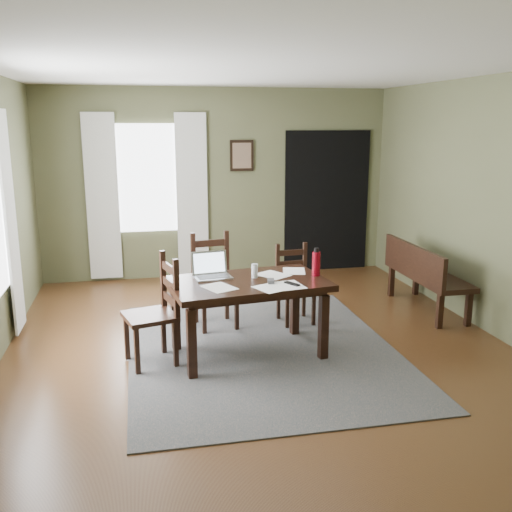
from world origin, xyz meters
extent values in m
cube|color=#492C16|center=(0.00, 0.00, -0.01)|extent=(5.00, 6.00, 0.01)
cube|color=#585B3B|center=(0.00, 3.00, 1.35)|extent=(5.00, 0.02, 2.70)
cube|color=#585B3B|center=(0.00, -3.00, 1.35)|extent=(5.00, 0.02, 2.70)
cube|color=#585B3B|center=(2.50, 0.00, 1.35)|extent=(0.02, 6.00, 2.70)
cube|color=white|center=(0.00, 0.00, 2.70)|extent=(5.00, 6.00, 0.02)
cube|color=#3F3F3F|center=(0.00, 0.00, 0.01)|extent=(2.60, 3.20, 0.01)
cube|color=black|center=(-0.15, -0.06, 0.72)|extent=(1.58, 1.07, 0.06)
cube|color=black|center=(-0.15, -0.06, 0.67)|extent=(1.40, 0.90, 0.05)
cube|color=black|center=(-0.74, -0.48, 0.33)|extent=(0.09, 0.09, 0.63)
cube|color=black|center=(-0.83, 0.20, 0.33)|extent=(0.09, 0.09, 0.63)
cube|color=black|center=(0.53, -0.31, 0.33)|extent=(0.09, 0.09, 0.63)
cube|color=black|center=(0.43, 0.37, 0.33)|extent=(0.09, 0.09, 0.63)
cube|color=black|center=(-1.09, -0.09, 0.47)|extent=(0.55, 0.55, 0.04)
cube|color=black|center=(-1.31, 0.04, 0.23)|extent=(0.05, 0.05, 0.44)
cube|color=black|center=(-0.96, 0.13, 0.23)|extent=(0.05, 0.05, 0.44)
cube|color=black|center=(-1.21, -0.31, 0.23)|extent=(0.05, 0.05, 0.44)
cube|color=black|center=(-0.86, -0.22, 0.23)|extent=(0.05, 0.05, 0.44)
cube|color=black|center=(-0.94, 0.15, 0.76)|extent=(0.06, 0.06, 0.55)
cube|color=black|center=(-0.84, -0.22, 0.76)|extent=(0.06, 0.06, 0.55)
cube|color=black|center=(-0.89, -0.04, 0.61)|extent=(0.11, 0.33, 0.07)
cube|color=black|center=(-0.89, -0.04, 0.76)|extent=(0.11, 0.33, 0.07)
cube|color=black|center=(-0.89, -0.04, 0.90)|extent=(0.11, 0.33, 0.07)
cube|color=black|center=(-0.35, 0.77, 0.47)|extent=(0.51, 0.51, 0.04)
cube|color=black|center=(-0.51, 0.57, 0.23)|extent=(0.05, 0.05, 0.44)
cube|color=black|center=(-0.56, 0.93, 0.23)|extent=(0.05, 0.05, 0.44)
cube|color=black|center=(-0.15, 0.62, 0.23)|extent=(0.05, 0.05, 0.44)
cube|color=black|center=(-0.20, 0.98, 0.23)|extent=(0.05, 0.05, 0.44)
cube|color=black|center=(-0.57, 0.95, 0.76)|extent=(0.05, 0.05, 0.56)
cube|color=black|center=(-0.19, 1.00, 0.76)|extent=(0.05, 0.05, 0.56)
cube|color=black|center=(-0.38, 0.98, 0.61)|extent=(0.33, 0.07, 0.07)
cube|color=black|center=(-0.38, 0.98, 0.76)|extent=(0.33, 0.07, 0.07)
cube|color=black|center=(-0.38, 0.98, 0.91)|extent=(0.33, 0.07, 0.07)
cube|color=black|center=(0.55, 0.72, 0.40)|extent=(0.41, 0.41, 0.04)
cube|color=black|center=(0.40, 0.56, 0.20)|extent=(0.04, 0.04, 0.37)
cube|color=black|center=(0.38, 0.87, 0.20)|extent=(0.04, 0.04, 0.37)
cube|color=black|center=(0.71, 0.58, 0.20)|extent=(0.04, 0.04, 0.37)
cube|color=black|center=(0.69, 0.89, 0.20)|extent=(0.04, 0.04, 0.37)
cube|color=black|center=(0.37, 0.88, 0.65)|extent=(0.04, 0.04, 0.47)
cube|color=black|center=(0.70, 0.91, 0.65)|extent=(0.04, 0.04, 0.47)
cube|color=black|center=(0.53, 0.89, 0.52)|extent=(0.28, 0.04, 0.06)
cube|color=black|center=(0.53, 0.89, 0.65)|extent=(0.28, 0.04, 0.06)
cube|color=black|center=(0.53, 0.89, 0.78)|extent=(0.28, 0.04, 0.06)
cube|color=black|center=(2.22, 0.84, 0.43)|extent=(0.46, 1.43, 0.06)
cube|color=black|center=(2.39, 0.22, 0.20)|extent=(0.06, 0.06, 0.40)
cube|color=black|center=(2.05, 0.22, 0.20)|extent=(0.06, 0.06, 0.40)
cube|color=black|center=(2.39, 1.45, 0.20)|extent=(0.06, 0.06, 0.40)
cube|color=black|center=(2.05, 1.45, 0.20)|extent=(0.06, 0.06, 0.40)
cube|color=black|center=(2.02, 0.84, 0.64)|extent=(0.05, 1.43, 0.35)
cube|color=#B7B7BC|center=(-0.47, 0.10, 0.76)|extent=(0.38, 0.29, 0.02)
cube|color=#B7B7BC|center=(-0.49, 0.22, 0.88)|extent=(0.36, 0.11, 0.23)
cube|color=silver|center=(-0.49, 0.21, 0.88)|extent=(0.31, 0.08, 0.19)
cube|color=#3F3F42|center=(-0.47, 0.09, 0.77)|extent=(0.31, 0.18, 0.00)
cube|color=#3F3F42|center=(0.04, -0.18, 0.77)|extent=(0.08, 0.11, 0.04)
cube|color=black|center=(0.22, -0.28, 0.76)|extent=(0.13, 0.17, 0.02)
cylinder|color=silver|center=(-0.07, 0.03, 0.82)|extent=(0.07, 0.07, 0.14)
cylinder|color=#A00C1E|center=(0.54, -0.01, 0.87)|extent=(0.11, 0.11, 0.24)
cylinder|color=black|center=(0.54, -0.01, 1.01)|extent=(0.06, 0.06, 0.04)
cube|color=white|center=(-0.46, -0.24, 0.75)|extent=(0.35, 0.38, 0.00)
cube|color=white|center=(0.19, -0.30, 0.75)|extent=(0.28, 0.34, 0.00)
cube|color=white|center=(0.13, 0.09, 0.75)|extent=(0.36, 0.38, 0.00)
cube|color=white|center=(0.37, 0.19, 0.75)|extent=(0.28, 0.33, 0.00)
cube|color=white|center=(-0.01, -0.36, 0.75)|extent=(0.31, 0.34, 0.00)
cube|color=white|center=(-1.00, 2.97, 1.45)|extent=(1.00, 0.01, 1.50)
cube|color=silver|center=(-2.44, 1.02, 1.20)|extent=(0.03, 0.48, 2.30)
cube|color=silver|center=(-1.62, 2.94, 1.20)|extent=(0.44, 0.03, 2.30)
cube|color=silver|center=(-0.38, 2.94, 1.20)|extent=(0.44, 0.03, 2.30)
cube|color=black|center=(0.35, 2.97, 1.75)|extent=(0.34, 0.03, 0.44)
cube|color=brown|center=(0.35, 2.96, 1.75)|extent=(0.27, 0.01, 0.36)
cube|color=black|center=(1.65, 2.97, 1.05)|extent=(1.30, 0.03, 2.10)
camera|label=1|loc=(-1.15, -5.18, 2.22)|focal=40.00mm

